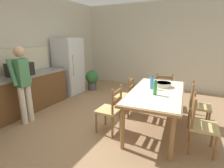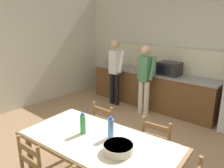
{
  "view_description": "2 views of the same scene",
  "coord_description": "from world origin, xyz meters",
  "views": [
    {
      "loc": [
        -2.94,
        -1.48,
        1.78
      ],
      "look_at": [
        -0.1,
        -0.02,
        0.9
      ],
      "focal_mm": 28.0,
      "sensor_mm": 36.0,
      "label": 1
    },
    {
      "loc": [
        1.86,
        -2.4,
        2.12
      ],
      "look_at": [
        -0.17,
        -0.07,
        1.22
      ],
      "focal_mm": 35.0,
      "sensor_mm": 36.0,
      "label": 2
    }
  ],
  "objects": [
    {
      "name": "ground_plane",
      "position": [
        0.0,
        0.0,
        0.0
      ],
      "size": [
        8.32,
        8.32,
        0.0
      ],
      "primitive_type": "plane",
      "color": "#9E7A56"
    },
    {
      "name": "wall_back",
      "position": [
        0.0,
        2.66,
        1.45
      ],
      "size": [
        6.52,
        0.12,
        2.9
      ],
      "primitive_type": "cube",
      "color": "beige",
      "rests_on": "ground"
    },
    {
      "name": "wall_left",
      "position": [
        -3.26,
        0.0,
        1.45
      ],
      "size": [
        0.12,
        5.2,
        2.9
      ],
      "primitive_type": "cube",
      "color": "beige",
      "rests_on": "ground"
    },
    {
      "name": "kitchen_counter",
      "position": [
        -0.89,
        2.23,
        0.45
      ],
      "size": [
        3.34,
        0.66,
        0.9
      ],
      "color": "brown",
      "rests_on": "ground"
    },
    {
      "name": "counter_splashback",
      "position": [
        -0.89,
        2.54,
        1.2
      ],
      "size": [
        3.3,
        0.03,
        0.6
      ],
      "primitive_type": "cube",
      "color": "beige",
      "rests_on": "kitchen_counter"
    },
    {
      "name": "microwave",
      "position": [
        -0.39,
        2.21,
        1.05
      ],
      "size": [
        0.5,
        0.39,
        0.3
      ],
      "color": "black",
      "rests_on": "kitchen_counter"
    },
    {
      "name": "paper_bag",
      "position": [
        -1.15,
        2.2,
        1.08
      ],
      "size": [
        0.24,
        0.16,
        0.36
      ],
      "primitive_type": "cube",
      "color": "tan",
      "rests_on": "kitchen_counter"
    },
    {
      "name": "dining_table",
      "position": [
        0.25,
        -0.8,
        0.7
      ],
      "size": [
        2.0,
        1.1,
        0.78
      ],
      "rotation": [
        0.0,
        0.0,
        0.08
      ],
      "color": "olive",
      "rests_on": "ground"
    },
    {
      "name": "bottle_near_centre",
      "position": [
        0.01,
        -0.82,
        0.91
      ],
      "size": [
        0.07,
        0.07,
        0.27
      ],
      "color": "green",
      "rests_on": "dining_table"
    },
    {
      "name": "bottle_off_centre",
      "position": [
        0.33,
        -0.67,
        0.91
      ],
      "size": [
        0.07,
        0.07,
        0.27
      ],
      "color": "#4C8ED6",
      "rests_on": "dining_table"
    },
    {
      "name": "serving_bowl",
      "position": [
        0.59,
        -0.84,
        0.83
      ],
      "size": [
        0.32,
        0.32,
        0.09
      ],
      "color": "beige",
      "rests_on": "dining_table"
    },
    {
      "name": "chair_side_far_left",
      "position": [
        -0.25,
        -0.07,
        0.44
      ],
      "size": [
        0.42,
        0.4,
        0.91
      ],
      "rotation": [
        0.0,
        0.0,
        3.15
      ],
      "color": "olive",
      "rests_on": "ground"
    },
    {
      "name": "chair_side_far_right",
      "position": [
        0.62,
        0.0,
        0.44
      ],
      "size": [
        0.46,
        0.44,
        0.91
      ],
      "rotation": [
        0.0,
        0.0,
        3.25
      ],
      "color": "olive",
      "rests_on": "ground"
    },
    {
      "name": "person_at_sink",
      "position": [
        -1.63,
        1.71,
        0.94
      ],
      "size": [
        0.42,
        0.29,
        1.66
      ],
      "rotation": [
        0.0,
        0.0,
        1.57
      ],
      "color": "black",
      "rests_on": "ground"
    },
    {
      "name": "person_at_counter",
      "position": [
        -0.73,
        1.69,
        0.9
      ],
      "size": [
        0.4,
        0.28,
        1.6
      ],
      "rotation": [
        0.0,
        0.0,
        1.57
      ],
      "color": "silver",
      "rests_on": "ground"
    }
  ]
}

